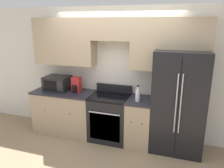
{
  "coord_description": "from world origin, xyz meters",
  "views": [
    {
      "loc": [
        1.25,
        -3.5,
        2.3
      ],
      "look_at": [
        -0.0,
        0.31,
        1.16
      ],
      "focal_mm": 35.0,
      "sensor_mm": 36.0,
      "label": 1
    }
  ],
  "objects_px": {
    "microwave": "(57,83)",
    "bottle": "(138,95)",
    "oven_range": "(110,117)",
    "refrigerator": "(179,102)"
  },
  "relations": [
    {
      "from": "microwave",
      "to": "bottle",
      "type": "xyz_separation_m",
      "value": [
        1.77,
        -0.16,
        -0.03
      ]
    },
    {
      "from": "oven_range",
      "to": "refrigerator",
      "type": "bearing_deg",
      "value": 2.22
    },
    {
      "from": "oven_range",
      "to": "refrigerator",
      "type": "xyz_separation_m",
      "value": [
        1.29,
        0.05,
        0.46
      ]
    },
    {
      "from": "bottle",
      "to": "refrigerator",
      "type": "bearing_deg",
      "value": 12.28
    },
    {
      "from": "refrigerator",
      "to": "microwave",
      "type": "xyz_separation_m",
      "value": [
        -2.48,
        0.01,
        0.13
      ]
    },
    {
      "from": "bottle",
      "to": "oven_range",
      "type": "bearing_deg",
      "value": 169.53
    },
    {
      "from": "refrigerator",
      "to": "oven_range",
      "type": "bearing_deg",
      "value": -177.78
    },
    {
      "from": "oven_range",
      "to": "microwave",
      "type": "height_order",
      "value": "microwave"
    },
    {
      "from": "oven_range",
      "to": "refrigerator",
      "type": "height_order",
      "value": "refrigerator"
    },
    {
      "from": "refrigerator",
      "to": "bottle",
      "type": "relative_size",
      "value": 6.15
    }
  ]
}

